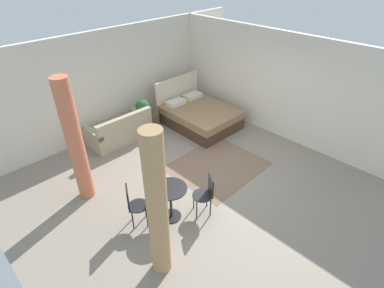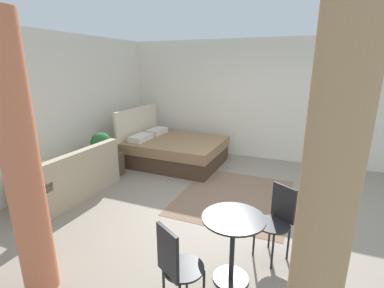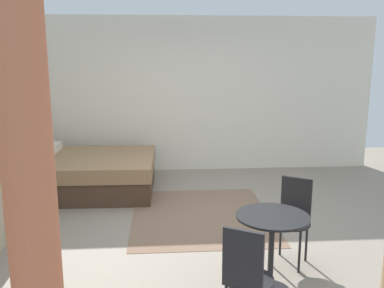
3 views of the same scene
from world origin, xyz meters
name	(u,v)px [view 3 (image 3 of 3)]	position (x,y,z in m)	size (l,w,h in m)	color
ground_plane	(205,225)	(0.00, 0.00, -0.01)	(8.24, 9.60, 0.02)	gray
wall_right	(190,95)	(2.62, 0.00, 1.36)	(0.12, 6.60, 2.73)	silver
area_rug	(201,215)	(0.30, 0.02, 0.00)	(2.06, 1.78, 0.01)	#7F604C
bed	(83,172)	(1.44, 1.73, 0.30)	(1.64, 2.07, 1.20)	#473323
balcony_table	(272,239)	(-1.55, -0.41, 0.50)	(0.62, 0.62, 0.72)	black
cafe_chair_near_window	(246,273)	(-2.14, -0.07, 0.53)	(0.50, 0.50, 0.89)	black
cafe_chair_near_couch	(293,213)	(-0.97, -0.78, 0.51)	(0.53, 0.53, 0.86)	black
curtain_right	(29,185)	(-2.37, 1.31, 1.29)	(0.31, 0.31, 2.58)	#D1704C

